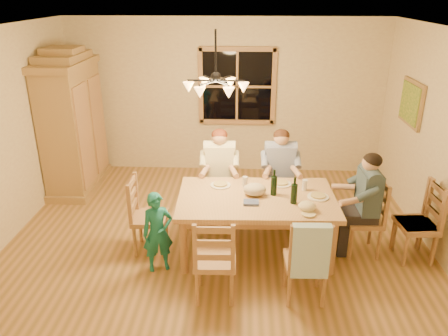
# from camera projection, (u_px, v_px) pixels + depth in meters

# --- Properties ---
(floor) EXTENTS (5.50, 5.50, 0.00)m
(floor) POSITION_uv_depth(u_px,v_px,m) (217.00, 239.00, 5.85)
(floor) COLOR olive
(floor) RESTS_ON ground
(ceiling) EXTENTS (5.50, 5.00, 0.02)m
(ceiling) POSITION_uv_depth(u_px,v_px,m) (216.00, 29.00, 4.82)
(ceiling) COLOR white
(ceiling) RESTS_ON wall_back
(wall_back) EXTENTS (5.50, 0.02, 2.70)m
(wall_back) POSITION_uv_depth(u_px,v_px,m) (226.00, 97.00, 7.64)
(wall_back) COLOR beige
(wall_back) RESTS_ON floor
(wall_right) EXTENTS (0.02, 5.00, 2.70)m
(wall_right) POSITION_uv_depth(u_px,v_px,m) (446.00, 148.00, 5.21)
(wall_right) COLOR beige
(wall_right) RESTS_ON floor
(window) EXTENTS (1.30, 0.06, 1.30)m
(window) POSITION_uv_depth(u_px,v_px,m) (237.00, 86.00, 7.52)
(window) COLOR black
(window) RESTS_ON wall_back
(painting) EXTENTS (0.06, 0.78, 0.64)m
(painting) POSITION_uv_depth(u_px,v_px,m) (411.00, 103.00, 6.22)
(painting) COLOR olive
(painting) RESTS_ON wall_right
(chandelier) EXTENTS (0.77, 0.68, 0.71)m
(chandelier) POSITION_uv_depth(u_px,v_px,m) (216.00, 85.00, 5.05)
(chandelier) COLOR black
(chandelier) RESTS_ON ceiling
(armoire) EXTENTS (0.66, 1.40, 2.30)m
(armoire) POSITION_uv_depth(u_px,v_px,m) (73.00, 126.00, 7.03)
(armoire) COLOR olive
(armoire) RESTS_ON floor
(dining_table) EXTENTS (1.95, 1.23, 0.76)m
(dining_table) POSITION_uv_depth(u_px,v_px,m) (256.00, 204.00, 5.36)
(dining_table) COLOR #AF894D
(dining_table) RESTS_ON floor
(chair_far_left) EXTENTS (0.45, 0.43, 0.99)m
(chair_far_left) POSITION_uv_depth(u_px,v_px,m) (220.00, 197.00, 6.34)
(chair_far_left) COLOR #9C6D44
(chair_far_left) RESTS_ON floor
(chair_far_right) EXTENTS (0.45, 0.43, 0.99)m
(chair_far_right) POSITION_uv_depth(u_px,v_px,m) (278.00, 198.00, 6.33)
(chair_far_right) COLOR #9C6D44
(chair_far_right) RESTS_ON floor
(chair_near_left) EXTENTS (0.45, 0.43, 0.99)m
(chair_near_left) POSITION_uv_depth(u_px,v_px,m) (215.00, 272.00, 4.67)
(chair_near_left) COLOR #9C6D44
(chair_near_left) RESTS_ON floor
(chair_near_right) EXTENTS (0.45, 0.43, 0.99)m
(chair_near_right) POSITION_uv_depth(u_px,v_px,m) (305.00, 273.00, 4.65)
(chair_near_right) COLOR #9C6D44
(chair_near_right) RESTS_ON floor
(chair_end_left) EXTENTS (0.43, 0.45, 0.99)m
(chair_end_left) POSITION_uv_depth(u_px,v_px,m) (151.00, 228.00, 5.52)
(chair_end_left) COLOR #9C6D44
(chair_end_left) RESTS_ON floor
(chair_end_right) EXTENTS (0.43, 0.45, 0.99)m
(chair_end_right) POSITION_uv_depth(u_px,v_px,m) (362.00, 230.00, 5.48)
(chair_end_right) COLOR #9C6D44
(chair_end_right) RESTS_ON floor
(adult_woman) EXTENTS (0.41, 0.43, 0.87)m
(adult_woman) POSITION_uv_depth(u_px,v_px,m) (220.00, 163.00, 6.14)
(adult_woman) COLOR beige
(adult_woman) RESTS_ON floor
(adult_plaid_man) EXTENTS (0.41, 0.43, 0.87)m
(adult_plaid_man) POSITION_uv_depth(u_px,v_px,m) (280.00, 163.00, 6.12)
(adult_plaid_man) COLOR navy
(adult_plaid_man) RESTS_ON floor
(adult_slate_man) EXTENTS (0.43, 0.41, 0.87)m
(adult_slate_man) POSITION_uv_depth(u_px,v_px,m) (367.00, 192.00, 5.27)
(adult_slate_man) COLOR #3A4E5D
(adult_slate_man) RESTS_ON floor
(towel) EXTENTS (0.38, 0.11, 0.58)m
(towel) POSITION_uv_depth(u_px,v_px,m) (310.00, 251.00, 4.33)
(towel) COLOR #ADD5EA
(towel) RESTS_ON chair_near_right
(wine_bottle_a) EXTENTS (0.08, 0.08, 0.33)m
(wine_bottle_a) POSITION_uv_depth(u_px,v_px,m) (274.00, 182.00, 5.32)
(wine_bottle_a) COLOR black
(wine_bottle_a) RESTS_ON dining_table
(wine_bottle_b) EXTENTS (0.08, 0.08, 0.33)m
(wine_bottle_b) POSITION_uv_depth(u_px,v_px,m) (294.00, 190.00, 5.11)
(wine_bottle_b) COLOR black
(wine_bottle_b) RESTS_ON dining_table
(plate_woman) EXTENTS (0.26, 0.26, 0.02)m
(plate_woman) POSITION_uv_depth(u_px,v_px,m) (220.00, 185.00, 5.61)
(plate_woman) COLOR white
(plate_woman) RESTS_ON dining_table
(plate_plaid) EXTENTS (0.26, 0.26, 0.02)m
(plate_plaid) POSITION_uv_depth(u_px,v_px,m) (281.00, 184.00, 5.65)
(plate_plaid) COLOR white
(plate_plaid) RESTS_ON dining_table
(plate_slate) EXTENTS (0.26, 0.26, 0.02)m
(plate_slate) POSITION_uv_depth(u_px,v_px,m) (318.00, 197.00, 5.30)
(plate_slate) COLOR white
(plate_slate) RESTS_ON dining_table
(wine_glass_a) EXTENTS (0.06, 0.06, 0.14)m
(wine_glass_a) POSITION_uv_depth(u_px,v_px,m) (245.00, 182.00, 5.57)
(wine_glass_a) COLOR silver
(wine_glass_a) RESTS_ON dining_table
(wine_glass_b) EXTENTS (0.06, 0.06, 0.14)m
(wine_glass_b) POSITION_uv_depth(u_px,v_px,m) (305.00, 185.00, 5.47)
(wine_glass_b) COLOR silver
(wine_glass_b) RESTS_ON dining_table
(cap) EXTENTS (0.20, 0.20, 0.11)m
(cap) POSITION_uv_depth(u_px,v_px,m) (307.00, 206.00, 4.97)
(cap) COLOR beige
(cap) RESTS_ON dining_table
(napkin) EXTENTS (0.18, 0.15, 0.03)m
(napkin) POSITION_uv_depth(u_px,v_px,m) (251.00, 202.00, 5.15)
(napkin) COLOR #45507E
(napkin) RESTS_ON dining_table
(cloth_bundle) EXTENTS (0.28, 0.22, 0.15)m
(cloth_bundle) POSITION_uv_depth(u_px,v_px,m) (255.00, 190.00, 5.34)
(cloth_bundle) COLOR tan
(cloth_bundle) RESTS_ON dining_table
(child) EXTENTS (0.42, 0.35, 0.99)m
(child) POSITION_uv_depth(u_px,v_px,m) (158.00, 232.00, 5.06)
(child) COLOR #1A7975
(child) RESTS_ON floor
(chair_spare_front) EXTENTS (0.45, 0.46, 0.99)m
(chair_spare_front) POSITION_uv_depth(u_px,v_px,m) (415.00, 236.00, 5.34)
(chair_spare_front) COLOR #9C6D44
(chair_spare_front) RESTS_ON floor
(chair_spare_back) EXTENTS (0.47, 0.49, 0.99)m
(chair_spare_back) POSITION_uv_depth(u_px,v_px,m) (414.00, 235.00, 5.38)
(chair_spare_back) COLOR #9C6D44
(chair_spare_back) RESTS_ON floor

